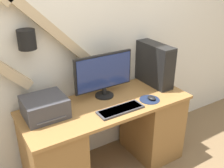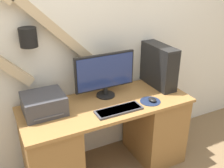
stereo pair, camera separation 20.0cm
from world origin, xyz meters
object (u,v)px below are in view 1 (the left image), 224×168
monitor (104,74)px  printer (45,107)px  keyboard (121,109)px  mouse (152,98)px  computer_tower (154,64)px

monitor → printer: bearing=-175.6°
keyboard → mouse: 0.35m
computer_tower → printer: size_ratio=1.36×
monitor → computer_tower: 0.59m
monitor → keyboard: (-0.02, -0.31, -0.22)m
mouse → printer: bearing=164.7°
keyboard → mouse: size_ratio=4.72×
printer → computer_tower: bearing=1.3°
keyboard → computer_tower: bearing=25.6°
computer_tower → printer: 1.19m
mouse → computer_tower: computer_tower is taller
keyboard → computer_tower: size_ratio=0.90×
keyboard → mouse: (0.35, 0.01, 0.01)m
monitor → computer_tower: (0.59, -0.02, -0.02)m
keyboard → mouse: mouse is taller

